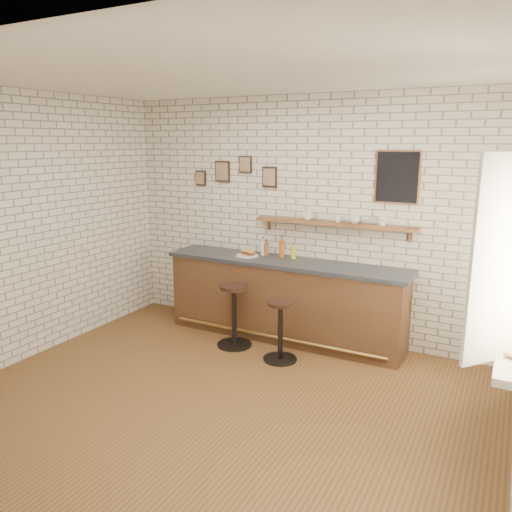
% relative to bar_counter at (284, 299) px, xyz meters
% --- Properties ---
extents(ground, '(5.00, 5.00, 0.00)m').
position_rel_bar_counter_xyz_m(ground, '(0.14, -1.70, -0.51)').
color(ground, brown).
rests_on(ground, ground).
extents(bar_counter, '(3.10, 0.65, 1.01)m').
position_rel_bar_counter_xyz_m(bar_counter, '(0.00, 0.00, 0.00)').
color(bar_counter, '#50331D').
rests_on(bar_counter, ground).
extents(sandwich_plate, '(0.28, 0.28, 0.01)m').
position_rel_bar_counter_xyz_m(sandwich_plate, '(-0.52, -0.01, 0.51)').
color(sandwich_plate, white).
rests_on(sandwich_plate, bar_counter).
extents(ciabatta_sandwich, '(0.22, 0.15, 0.07)m').
position_rel_bar_counter_xyz_m(ciabatta_sandwich, '(-0.51, -0.01, 0.55)').
color(ciabatta_sandwich, tan).
rests_on(ciabatta_sandwich, sandwich_plate).
extents(potato_chips, '(0.25, 0.18, 0.00)m').
position_rel_bar_counter_xyz_m(potato_chips, '(-0.54, -0.01, 0.52)').
color(potato_chips, gold).
rests_on(potato_chips, sandwich_plate).
extents(bitters_bottle_brown, '(0.06, 0.06, 0.21)m').
position_rel_bar_counter_xyz_m(bitters_bottle_brown, '(-0.32, 0.13, 0.59)').
color(bitters_bottle_brown, brown).
rests_on(bitters_bottle_brown, bar_counter).
extents(bitters_bottle_white, '(0.06, 0.06, 0.23)m').
position_rel_bar_counter_xyz_m(bitters_bottle_white, '(-0.37, 0.13, 0.60)').
color(bitters_bottle_white, beige).
rests_on(bitters_bottle_white, bar_counter).
extents(bitters_bottle_amber, '(0.07, 0.07, 0.29)m').
position_rel_bar_counter_xyz_m(bitters_bottle_amber, '(-0.10, 0.13, 0.62)').
color(bitters_bottle_amber, '#A3541A').
rests_on(bitters_bottle_amber, bar_counter).
extents(condiment_bottle_yellow, '(0.06, 0.06, 0.19)m').
position_rel_bar_counter_xyz_m(condiment_bottle_yellow, '(0.06, 0.13, 0.59)').
color(condiment_bottle_yellow, gold).
rests_on(condiment_bottle_yellow, bar_counter).
extents(bar_stool_left, '(0.43, 0.43, 0.77)m').
position_rel_bar_counter_xyz_m(bar_stool_left, '(-0.43, -0.52, -0.10)').
color(bar_stool_left, black).
rests_on(bar_stool_left, ground).
extents(bar_stool_right, '(0.39, 0.39, 0.70)m').
position_rel_bar_counter_xyz_m(bar_stool_right, '(0.25, -0.64, -0.13)').
color(bar_stool_right, black).
rests_on(bar_stool_right, ground).
extents(wall_shelf, '(2.00, 0.18, 0.18)m').
position_rel_bar_counter_xyz_m(wall_shelf, '(0.54, 0.20, 0.97)').
color(wall_shelf, brown).
rests_on(wall_shelf, ground).
extents(shelf_cup_a, '(0.16, 0.16, 0.10)m').
position_rel_bar_counter_xyz_m(shelf_cup_a, '(0.20, 0.20, 1.04)').
color(shelf_cup_a, white).
rests_on(shelf_cup_a, wall_shelf).
extents(shelf_cup_b, '(0.13, 0.13, 0.08)m').
position_rel_bar_counter_xyz_m(shelf_cup_b, '(0.60, 0.20, 1.04)').
color(shelf_cup_b, white).
rests_on(shelf_cup_b, wall_shelf).
extents(shelf_cup_c, '(0.16, 0.16, 0.09)m').
position_rel_bar_counter_xyz_m(shelf_cup_c, '(0.80, 0.20, 1.04)').
color(shelf_cup_c, white).
rests_on(shelf_cup_c, wall_shelf).
extents(shelf_cup_d, '(0.11, 0.11, 0.09)m').
position_rel_bar_counter_xyz_m(shelf_cup_d, '(1.12, 0.20, 1.04)').
color(shelf_cup_d, white).
rests_on(shelf_cup_d, wall_shelf).
extents(back_wall_decor, '(2.96, 0.02, 0.56)m').
position_rel_bar_counter_xyz_m(back_wall_decor, '(0.37, 0.28, 1.54)').
color(back_wall_decor, black).
rests_on(back_wall_decor, ground).
extents(window_sill, '(0.20, 1.35, 0.06)m').
position_rel_bar_counter_xyz_m(window_sill, '(2.54, -1.40, 0.39)').
color(window_sill, white).
rests_on(window_sill, ground).
extents(book_lower, '(0.22, 0.27, 0.02)m').
position_rel_bar_counter_xyz_m(book_lower, '(2.52, -1.55, 0.44)').
color(book_lower, tan).
rests_on(book_lower, window_sill).
extents(book_upper, '(0.27, 0.30, 0.02)m').
position_rel_bar_counter_xyz_m(book_upper, '(2.52, -1.57, 0.46)').
color(book_upper, tan).
rests_on(book_upper, book_lower).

